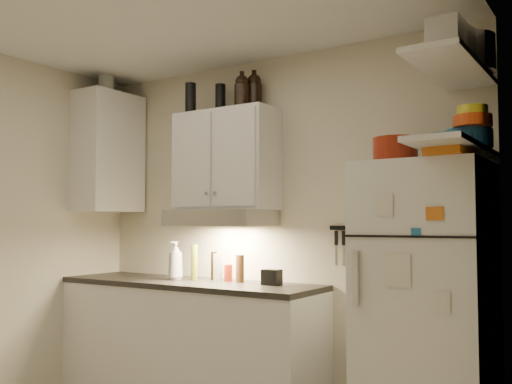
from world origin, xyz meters
The scene contains 33 objects.
back_wall centered at (0.00, 1.51, 1.30)m, with size 3.20×0.02×2.60m, color beige.
right_wall centered at (1.61, 0.00, 1.30)m, with size 0.02×3.00×2.60m, color beige.
base_cabinet centered at (-0.55, 1.20, 0.44)m, with size 2.10×0.60×0.88m, color white.
countertop centered at (-0.55, 1.20, 0.90)m, with size 2.10×0.62×0.04m, color black.
upper_cabinet centered at (-0.30, 1.33, 1.83)m, with size 0.80×0.33×0.75m, color white.
side_cabinet centered at (-1.44, 1.20, 1.95)m, with size 0.33×0.55×1.00m, color white.
range_hood centered at (-0.30, 1.27, 1.39)m, with size 0.76×0.46×0.12m, color silver.
fridge centered at (1.25, 1.16, 0.85)m, with size 0.70×0.68×1.70m, color white.
shelf_hi centered at (1.45, 1.02, 2.20)m, with size 0.30×0.95×0.03m, color white.
shelf_lo centered at (1.45, 1.02, 1.76)m, with size 0.30×0.95×0.03m, color white.
knife_strip centered at (0.70, 1.49, 1.32)m, with size 0.42×0.02×0.03m, color black.
dutch_oven centered at (1.11, 1.07, 1.77)m, with size 0.26×0.26×0.15m, color maroon.
book_stack centered at (1.45, 0.91, 1.74)m, with size 0.19×0.24×0.08m, color orange.
spice_jar centered at (1.34, 1.13, 1.75)m, with size 0.06×0.06×0.09m, color silver.
stock_pot centered at (1.49, 1.25, 2.32)m, with size 0.29×0.29×0.21m, color silver.
tin_a centered at (1.46, 1.00, 2.31)m, with size 0.19×0.18×0.19m, color #AAAAAD.
tin_b centered at (1.49, 0.76, 2.30)m, with size 0.17×0.17×0.17m, color #AAAAAD.
bowl_teal centered at (1.49, 1.20, 1.83)m, with size 0.26×0.26×0.10m, color #1C629B.
bowl_orange centered at (1.53, 1.10, 1.91)m, with size 0.21×0.21×0.06m, color #EA4D16.
bowl_yellow centered at (1.53, 1.10, 1.97)m, with size 0.16×0.16×0.05m, color yellow.
plates centered at (1.41, 1.07, 1.81)m, with size 0.26×0.26×0.07m, color #1C629B.
growler_a centered at (-0.15, 1.32, 2.33)m, with size 0.11×0.11×0.26m, color black, non-canonical shape.
growler_b centered at (-0.10, 1.41, 2.34)m, with size 0.12×0.12×0.28m, color black, non-canonical shape.
thermos_a centered at (-0.39, 1.38, 2.32)m, with size 0.08×0.08×0.23m, color black.
thermos_b centered at (-0.59, 1.27, 2.32)m, with size 0.08×0.08×0.24m, color black.
side_jar centered at (-1.45, 1.18, 2.54)m, with size 0.13×0.13×0.18m, color silver.
soap_bottle centered at (-0.68, 1.21, 1.08)m, with size 0.13×0.13×0.33m, color white.
pepper_mill centered at (-0.16, 1.31, 1.02)m, with size 0.06×0.06×0.20m, color brown.
oil_bottle centered at (-0.54, 1.26, 1.05)m, with size 0.05×0.05×0.27m, color olive.
vinegar_bottle centered at (-0.43, 1.36, 1.03)m, with size 0.04×0.04×0.21m, color black.
clear_bottle centered at (-0.34, 1.28, 1.02)m, with size 0.07×0.07×0.20m, color silver.
red_jar centered at (-0.27, 1.32, 0.98)m, with size 0.06×0.06×0.12m, color maroon.
caddy centered at (0.14, 1.28, 0.97)m, with size 0.13×0.09×0.11m, color black.
Camera 1 is at (2.22, -2.14, 1.35)m, focal length 40.00 mm.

